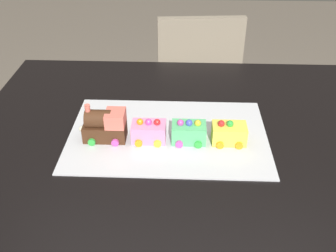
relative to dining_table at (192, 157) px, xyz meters
The scene contains 7 objects.
dining_table is the anchor object (origin of this frame).
chair 0.85m from the dining_table, 87.39° to the left, with size 0.43×0.43×0.86m.
cake_board 0.14m from the dining_table, 157.76° to the right, with size 0.60×0.40×0.00m, color silver.
cake_locomotive 0.31m from the dining_table, 166.94° to the right, with size 0.14×0.08×0.12m.
cake_car_gondola_bubblegum 0.20m from the dining_table, 155.31° to the right, with size 0.10×0.08×0.07m.
cake_car_flatbed_mint_green 0.15m from the dining_table, 102.37° to the right, with size 0.10×0.08×0.07m.
cake_car_tanker_lemon 0.18m from the dining_table, 30.06° to the right, with size 0.10×0.08×0.07m.
Camera 1 is at (-0.04, -1.02, 1.43)m, focal length 42.20 mm.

